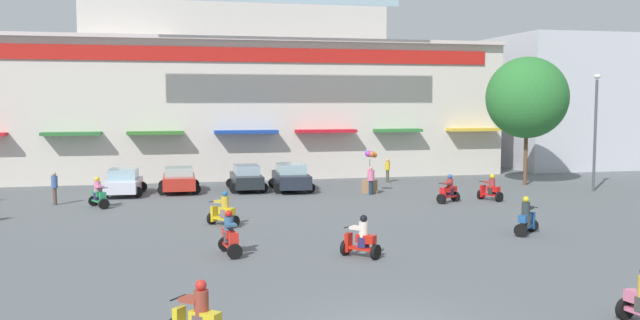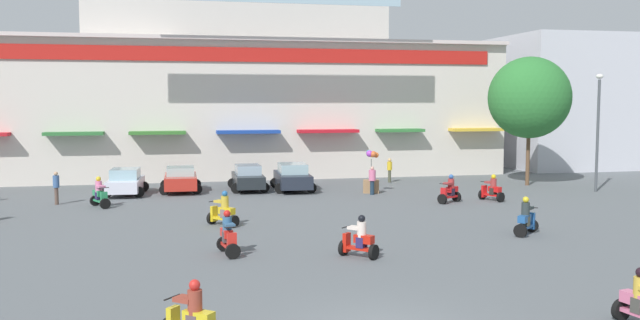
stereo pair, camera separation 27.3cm
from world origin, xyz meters
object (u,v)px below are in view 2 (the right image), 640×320
object	(u,v)px
parked_car_2	(248,178)
scooter_rider_9	(100,195)
pedestrian_1	(56,186)
pedestrian_3	(372,179)
scooter_rider_0	(228,236)
scooter_rider_2	(192,318)
parked_car_0	(125,182)
scooter_rider_4	(359,240)
scooter_rider_1	(450,191)
plaza_tree_1	(529,98)
parked_car_1	(181,179)
pedestrian_2	(390,169)
parked_car_3	(293,177)
streetlamp_near	(598,123)
scooter_rider_8	(526,219)
balloon_vendor_cart	(371,176)
scooter_rider_5	(223,212)
scooter_rider_3	(492,190)

from	to	relation	value
parked_car_2	scooter_rider_9	size ratio (longest dim) A/B	2.56
pedestrian_1	pedestrian_3	distance (m)	16.81
scooter_rider_0	scooter_rider_2	size ratio (longest dim) A/B	1.05
scooter_rider_9	pedestrian_3	size ratio (longest dim) A/B	0.96
parked_car_0	scooter_rider_4	size ratio (longest dim) A/B	2.69
parked_car_0	scooter_rider_1	size ratio (longest dim) A/B	2.67
plaza_tree_1	scooter_rider_4	distance (m)	23.42
parked_car_1	scooter_rider_4	distance (m)	19.04
plaza_tree_1	pedestrian_2	size ratio (longest dim) A/B	5.08
parked_car_3	scooter_rider_1	xyz separation A→B (m)	(7.12, -6.59, -0.18)
parked_car_1	pedestrian_1	world-z (taller)	pedestrian_1
scooter_rider_0	pedestrian_1	size ratio (longest dim) A/B	0.91
parked_car_2	pedestrian_3	xyz separation A→B (m)	(6.64, -3.34, 0.14)
parked_car_2	scooter_rider_1	world-z (taller)	parked_car_2
scooter_rider_9	parked_car_2	bearing A→B (deg)	30.95
scooter_rider_1	pedestrian_1	xyz separation A→B (m)	(-19.88, 3.75, 0.36)
pedestrian_3	streetlamp_near	bearing A→B (deg)	-6.66
plaza_tree_1	scooter_rider_0	xyz separation A→B (m)	(-19.94, -15.38, -4.83)
scooter_rider_8	scooter_rider_9	xyz separation A→B (m)	(-17.23, 10.90, 0.00)
balloon_vendor_cart	pedestrian_3	bearing A→B (deg)	-102.77
scooter_rider_8	pedestrian_3	xyz separation A→B (m)	(-2.66, 12.31, 0.27)
scooter_rider_5	streetlamp_near	xyz separation A→B (m)	(22.06, 6.29, 3.36)
parked_car_2	scooter_rider_3	distance (m)	14.01
pedestrian_2	scooter_rider_9	bearing A→B (deg)	-158.90
scooter_rider_2	scooter_rider_4	bearing A→B (deg)	51.18
parked_car_3	scooter_rider_4	world-z (taller)	parked_car_3
plaza_tree_1	scooter_rider_0	world-z (taller)	plaza_tree_1
parked_car_3	scooter_rider_3	bearing A→B (deg)	-33.79
parked_car_2	scooter_rider_1	xyz separation A→B (m)	(9.70, -7.13, -0.14)
parked_car_3	parked_car_0	bearing A→B (deg)	179.20
parked_car_3	scooter_rider_8	world-z (taller)	parked_car_3
parked_car_3	scooter_rider_8	bearing A→B (deg)	-66.03
scooter_rider_5	parked_car_0	bearing A→B (deg)	113.44
plaza_tree_1	pedestrian_1	size ratio (longest dim) A/B	4.71
parked_car_0	scooter_rider_8	world-z (taller)	scooter_rider_8
pedestrian_1	scooter_rider_5	bearing A→B (deg)	-44.66
scooter_rider_2	scooter_rider_9	world-z (taller)	scooter_rider_9
scooter_rider_3	scooter_rider_5	bearing A→B (deg)	-163.73
scooter_rider_9	pedestrian_1	distance (m)	2.66
plaza_tree_1	scooter_rider_9	xyz separation A→B (m)	(-25.33, -3.48, -4.84)
scooter_rider_1	pedestrian_1	bearing A→B (deg)	169.31
scooter_rider_5	scooter_rider_9	bearing A→B (deg)	131.33
parked_car_3	balloon_vendor_cart	bearing A→B (deg)	-26.12
parked_car_1	scooter_rider_1	bearing A→B (deg)	-28.14
scooter_rider_0	parked_car_2	bearing A→B (deg)	81.33
scooter_rider_4	pedestrian_2	world-z (taller)	pedestrian_2
scooter_rider_1	streetlamp_near	size ratio (longest dim) A/B	0.22
parked_car_3	scooter_rider_4	size ratio (longest dim) A/B	2.96
scooter_rider_0	parked_car_1	bearing A→B (deg)	94.63
parked_car_3	scooter_rider_3	world-z (taller)	parked_car_3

